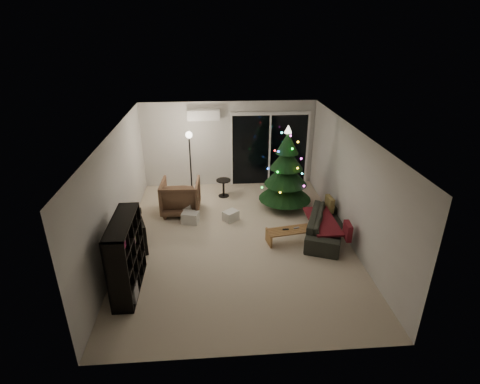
# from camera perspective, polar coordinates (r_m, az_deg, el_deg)

# --- Properties ---
(room) EXTENTS (6.50, 7.51, 2.60)m
(room) POSITION_cam_1_polar(r_m,az_deg,el_deg) (9.47, 1.60, 2.85)
(room) COLOR beige
(room) RESTS_ON ground
(bookshelf) EXTENTS (0.58, 1.45, 1.42)m
(bookshelf) POSITION_cam_1_polar(r_m,az_deg,el_deg) (7.10, -18.33, -9.24)
(bookshelf) COLOR black
(bookshelf) RESTS_ON floor
(media_cabinet) EXTENTS (0.70, 1.14, 0.67)m
(media_cabinet) POSITION_cam_1_polar(r_m,az_deg,el_deg) (8.54, -15.84, -5.78)
(media_cabinet) COLOR black
(media_cabinet) RESTS_ON floor
(stereo) EXTENTS (0.34, 0.40, 0.14)m
(stereo) POSITION_cam_1_polar(r_m,az_deg,el_deg) (8.35, -16.16, -3.37)
(stereo) COLOR black
(stereo) RESTS_ON media_cabinet
(armchair) EXTENTS (0.99, 1.02, 0.89)m
(armchair) POSITION_cam_1_polar(r_m,az_deg,el_deg) (9.67, -9.02, -0.68)
(armchair) COLOR brown
(armchair) RESTS_ON floor
(ottoman) EXTENTS (0.63, 0.63, 0.43)m
(ottoman) POSITION_cam_1_polar(r_m,az_deg,el_deg) (9.67, -8.25, -2.11)
(ottoman) COLOR silver
(ottoman) RESTS_ON floor
(cardboard_box_a) EXTENTS (0.45, 0.38, 0.28)m
(cardboard_box_a) POSITION_cam_1_polar(r_m,az_deg,el_deg) (9.25, -7.57, -3.89)
(cardboard_box_a) COLOR silver
(cardboard_box_a) RESTS_ON floor
(cardboard_box_b) EXTENTS (0.44, 0.43, 0.25)m
(cardboard_box_b) POSITION_cam_1_polar(r_m,az_deg,el_deg) (9.30, -1.43, -3.63)
(cardboard_box_b) COLOR silver
(cardboard_box_b) RESTS_ON floor
(side_table) EXTENTS (0.47, 0.47, 0.50)m
(side_table) POSITION_cam_1_polar(r_m,az_deg,el_deg) (10.53, -2.52, 0.62)
(side_table) COLOR black
(side_table) RESTS_ON floor
(floor_lamp) EXTENTS (0.30, 0.30, 1.88)m
(floor_lamp) POSITION_cam_1_polar(r_m,az_deg,el_deg) (10.15, -7.51, 3.70)
(floor_lamp) COLOR black
(floor_lamp) RESTS_ON floor
(sofa) EXTENTS (1.38, 2.02, 0.55)m
(sofa) POSITION_cam_1_polar(r_m,az_deg,el_deg) (8.78, 12.99, -4.99)
(sofa) COLOR black
(sofa) RESTS_ON floor
(sofa_throw) EXTENTS (0.59, 1.35, 0.05)m
(sofa_throw) POSITION_cam_1_polar(r_m,az_deg,el_deg) (8.70, 12.43, -4.32)
(sofa_throw) COLOR maroon
(sofa_throw) RESTS_ON sofa
(cushion_a) EXTENTS (0.14, 0.37, 0.36)m
(cushion_a) POSITION_cam_1_polar(r_m,az_deg,el_deg) (9.30, 13.47, -1.77)
(cushion_a) COLOR olive
(cushion_a) RESTS_ON sofa
(cushion_b) EXTENTS (0.13, 0.37, 0.36)m
(cushion_b) POSITION_cam_1_polar(r_m,az_deg,el_deg) (8.22, 16.08, -5.74)
(cushion_b) COLOR maroon
(cushion_b) RESTS_ON sofa
(coffee_table) EXTENTS (1.14, 0.56, 0.35)m
(coffee_table) POSITION_cam_1_polar(r_m,az_deg,el_deg) (8.43, 7.92, -6.69)
(coffee_table) COLOR olive
(coffee_table) RESTS_ON floor
(remote_a) EXTENTS (0.14, 0.04, 0.02)m
(remote_a) POSITION_cam_1_polar(r_m,az_deg,el_deg) (8.31, 6.98, -5.66)
(remote_a) COLOR black
(remote_a) RESTS_ON coffee_table
(remote_b) EXTENTS (0.13, 0.08, 0.02)m
(remote_b) POSITION_cam_1_polar(r_m,az_deg,el_deg) (8.40, 8.59, -5.41)
(remote_b) COLOR slate
(remote_b) RESTS_ON coffee_table
(christmas_tree) EXTENTS (1.81, 1.81, 2.21)m
(christmas_tree) POSITION_cam_1_polar(r_m,az_deg,el_deg) (9.63, 7.06, 3.64)
(christmas_tree) COLOR #19411B
(christmas_tree) RESTS_ON floor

